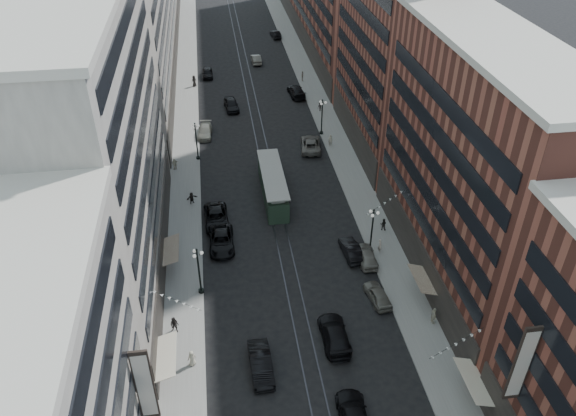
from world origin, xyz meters
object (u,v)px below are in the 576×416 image
streetcar (273,186)px  pedestrian_extra_0 (302,76)px  lamppost_sw_mid (196,140)px  car_10 (351,250)px  car_11 (311,144)px  car_extra_0 (335,334)px  pedestrian_6 (175,164)px  car_7 (216,218)px  lamppost_se_far (372,229)px  pedestrian_extra_1 (194,81)px  pedestrian_8 (330,140)px  car_2 (222,241)px  car_5 (261,364)px  car_12 (296,91)px  car_extra_2 (367,256)px  car_extra_1 (275,34)px  pedestrian_7 (383,224)px  car_4 (378,295)px  car_9 (207,73)px  lamppost_se_mid (322,116)px  pedestrian_9 (320,106)px  pedestrian_2 (175,325)px  lamppost_sw_far (199,270)px  pedestrian_extra_2 (380,245)px  pedestrian_4 (434,316)px  pedestrian_1 (192,358)px  car_14 (256,59)px  car_13 (231,104)px  car_8 (205,131)px

streetcar → pedestrian_extra_0: size_ratio=6.80×
lamppost_sw_mid → car_10: (16.19, -23.36, -2.34)m
car_11 → car_extra_0: car_extra_0 is taller
pedestrian_6 → car_7: bearing=91.0°
lamppost_se_far → pedestrian_6: size_ratio=3.28×
car_7 → lamppost_se_far: bearing=-27.5°
pedestrian_extra_1 → pedestrian_8: bearing=101.1°
car_2 → pedestrian_6: 18.20m
car_10 → pedestrian_8: 24.81m
car_5 → car_10: car_5 is taller
car_12 → pedestrian_6: size_ratio=3.45×
car_7 → car_extra_2: 18.09m
pedestrian_8 → car_extra_1: bearing=-89.3°
pedestrian_7 → car_12: bearing=-61.6°
car_11 → car_extra_1: car_11 is taller
car_4 → car_9: car_9 is taller
lamppost_se_mid → pedestrian_9: (1.35, 7.88, -2.17)m
lamppost_se_far → lamppost_se_mid: size_ratio=1.00×
pedestrian_2 → car_extra_2: (20.05, 7.43, -0.24)m
lamppost_sw_far → pedestrian_extra_1: bearing=90.4°
lamppost_se_mid → car_extra_0: lamppost_se_mid is taller
car_10 → pedestrian_6: 28.43m
pedestrian_6 → pedestrian_extra_2: 30.62m
pedestrian_4 → car_12: bearing=6.6°
pedestrian_9 → car_extra_1: pedestrian_9 is taller
pedestrian_2 → car_9: 62.53m
lamppost_sw_mid → pedestrian_1: (-0.89, -36.02, -2.15)m
car_9 → car_14: (9.51, 5.83, 0.01)m
pedestrian_6 → car_extra_2: size_ratio=0.37×
car_14 → car_extra_0: size_ratio=0.82×
car_10 → car_11: 24.14m
car_13 → car_extra_1: size_ratio=1.14×
car_7 → pedestrian_extra_0: pedestrian_extra_0 is taller
lamppost_se_mid → car_7: bearing=-128.8°
lamppost_sw_far → lamppost_se_mid: size_ratio=1.00×
car_2 → pedestrian_4: pedestrian_4 is taller
car_10 → pedestrian_4: bearing=111.0°
car_7 → car_11: car_7 is taller
pedestrian_8 → lamppost_se_mid: bearing=-82.6°
lamppost_se_mid → pedestrian_7: (2.45, -24.52, -2.18)m
pedestrian_extra_0 → lamppost_sw_mid: bearing=164.9°
car_13 → pedestrian_1: bearing=-103.0°
pedestrian_7 → pedestrian_8: bearing=-62.2°
car_8 → car_10: car_10 is taller
streetcar → pedestrian_extra_1: bearing=104.6°
car_2 → car_7: size_ratio=0.97×
pedestrian_1 → car_14: size_ratio=0.33×
pedestrian_extra_1 → car_extra_1: bearing=-152.0°
pedestrian_2 → car_12: bearing=84.9°
pedestrian_6 → pedestrian_extra_0: (22.02, 28.27, 0.06)m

